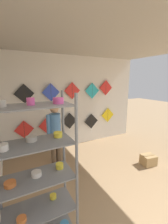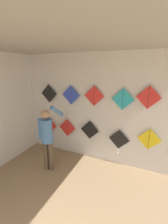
{
  "view_description": "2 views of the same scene",
  "coord_description": "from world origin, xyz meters",
  "px_view_note": "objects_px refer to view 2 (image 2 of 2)",
  "views": [
    {
      "loc": [
        -1.75,
        -0.34,
        2.09
      ],
      "look_at": [
        0.33,
        3.61,
        1.13
      ],
      "focal_mm": 24.0,
      "sensor_mm": 36.0,
      "label": 1
    },
    {
      "loc": [
        1.31,
        0.41,
        2.43
      ],
      "look_at": [
        -0.12,
        3.61,
        1.4
      ],
      "focal_mm": 24.0,
      "sensor_mm": 36.0,
      "label": 2
    }
  ],
  "objects_px": {
    "kite_6": "(71,95)",
    "kite_8": "(123,99)",
    "shopkeeper": "(47,135)",
    "kite_3": "(119,140)",
    "kite_4": "(149,139)",
    "kite_0": "(49,125)",
    "kite_5": "(49,94)",
    "kite_9": "(149,97)",
    "kite_1": "(67,128)",
    "kite_2": "(90,130)",
    "kite_7": "(94,96)"
  },
  "relations": [
    {
      "from": "kite_3",
      "to": "kite_4",
      "type": "height_order",
      "value": "kite_4"
    },
    {
      "from": "shopkeeper",
      "to": "kite_6",
      "type": "height_order",
      "value": "kite_6"
    },
    {
      "from": "kite_9",
      "to": "kite_0",
      "type": "bearing_deg",
      "value": 180.0
    },
    {
      "from": "kite_8",
      "to": "kite_1",
      "type": "bearing_deg",
      "value": 180.0
    },
    {
      "from": "kite_5",
      "to": "kite_7",
      "type": "xyz_separation_m",
      "value": [
        1.36,
        0.0,
        0.03
      ]
    },
    {
      "from": "shopkeeper",
      "to": "kite_4",
      "type": "distance_m",
      "value": 2.36
    },
    {
      "from": "kite_5",
      "to": "kite_6",
      "type": "relative_size",
      "value": 1.0
    },
    {
      "from": "kite_8",
      "to": "kite_2",
      "type": "bearing_deg",
      "value": 180.0
    },
    {
      "from": "kite_0",
      "to": "kite_5",
      "type": "relative_size",
      "value": 1.0
    },
    {
      "from": "kite_4",
      "to": "kite_9",
      "type": "bearing_deg",
      "value": 180.0
    },
    {
      "from": "kite_8",
      "to": "kite_3",
      "type": "bearing_deg",
      "value": -178.1
    },
    {
      "from": "kite_4",
      "to": "kite_8",
      "type": "xyz_separation_m",
      "value": [
        -0.66,
        0.0,
        0.88
      ]
    },
    {
      "from": "kite_6",
      "to": "kite_8",
      "type": "relative_size",
      "value": 1.0
    },
    {
      "from": "kite_1",
      "to": "kite_3",
      "type": "xyz_separation_m",
      "value": [
        1.48,
        -0.0,
        -0.09
      ]
    },
    {
      "from": "kite_5",
      "to": "kite_4",
      "type": "bearing_deg",
      "value": 0.0
    },
    {
      "from": "kite_5",
      "to": "shopkeeper",
      "type": "bearing_deg",
      "value": -58.44
    },
    {
      "from": "shopkeeper",
      "to": "kite_3",
      "type": "xyz_separation_m",
      "value": [
        1.51,
        0.86,
        -0.23
      ]
    },
    {
      "from": "kite_4",
      "to": "kite_5",
      "type": "height_order",
      "value": "kite_5"
    },
    {
      "from": "kite_6",
      "to": "kite_8",
      "type": "bearing_deg",
      "value": 0.0
    },
    {
      "from": "kite_6",
      "to": "kite_9",
      "type": "distance_m",
      "value": 1.89
    },
    {
      "from": "kite_0",
      "to": "kite_6",
      "type": "height_order",
      "value": "kite_6"
    },
    {
      "from": "kite_2",
      "to": "kite_9",
      "type": "xyz_separation_m",
      "value": [
        1.35,
        0.0,
        0.99
      ]
    },
    {
      "from": "kite_6",
      "to": "kite_7",
      "type": "height_order",
      "value": "kite_7"
    },
    {
      "from": "kite_3",
      "to": "kite_5",
      "type": "xyz_separation_m",
      "value": [
        -2.04,
        0.0,
        1.04
      ]
    },
    {
      "from": "shopkeeper",
      "to": "kite_7",
      "type": "bearing_deg",
      "value": 36.95
    },
    {
      "from": "kite_0",
      "to": "kite_4",
      "type": "distance_m",
      "value": 2.8
    },
    {
      "from": "kite_6",
      "to": "kite_3",
      "type": "bearing_deg",
      "value": -0.03
    },
    {
      "from": "kite_1",
      "to": "kite_6",
      "type": "relative_size",
      "value": 1.0
    },
    {
      "from": "kite_0",
      "to": "kite_6",
      "type": "distance_m",
      "value": 1.26
    },
    {
      "from": "kite_2",
      "to": "kite_4",
      "type": "distance_m",
      "value": 1.47
    },
    {
      "from": "shopkeeper",
      "to": "kite_1",
      "type": "xyz_separation_m",
      "value": [
        0.03,
        0.86,
        -0.14
      ]
    },
    {
      "from": "kite_1",
      "to": "kite_5",
      "type": "bearing_deg",
      "value": 180.0
    },
    {
      "from": "kite_2",
      "to": "kite_7",
      "type": "relative_size",
      "value": 1.0
    },
    {
      "from": "kite_9",
      "to": "kite_3",
      "type": "bearing_deg",
      "value": -179.92
    },
    {
      "from": "kite_0",
      "to": "kite_2",
      "type": "bearing_deg",
      "value": 0.0
    },
    {
      "from": "shopkeeper",
      "to": "kite_5",
      "type": "height_order",
      "value": "kite_5"
    },
    {
      "from": "kite_1",
      "to": "kite_2",
      "type": "xyz_separation_m",
      "value": [
        0.69,
        0.0,
        0.05
      ]
    },
    {
      "from": "kite_0",
      "to": "kite_8",
      "type": "xyz_separation_m",
      "value": [
        2.14,
        0.0,
        0.98
      ]
    },
    {
      "from": "kite_3",
      "to": "kite_6",
      "type": "distance_m",
      "value": 1.69
    },
    {
      "from": "kite_7",
      "to": "kite_2",
      "type": "bearing_deg",
      "value": 180.0
    },
    {
      "from": "kite_2",
      "to": "kite_3",
      "type": "distance_m",
      "value": 0.8
    },
    {
      "from": "kite_6",
      "to": "kite_9",
      "type": "xyz_separation_m",
      "value": [
        1.89,
        0.0,
        0.08
      ]
    },
    {
      "from": "kite_0",
      "to": "kite_5",
      "type": "distance_m",
      "value": 0.98
    },
    {
      "from": "shopkeeper",
      "to": "kite_5",
      "type": "bearing_deg",
      "value": 112.45
    },
    {
      "from": "shopkeeper",
      "to": "kite_8",
      "type": "relative_size",
      "value": 3.18
    },
    {
      "from": "kite_1",
      "to": "shopkeeper",
      "type": "bearing_deg",
      "value": -91.95
    },
    {
      "from": "kite_5",
      "to": "kite_9",
      "type": "height_order",
      "value": "kite_9"
    },
    {
      "from": "kite_0",
      "to": "kite_1",
      "type": "bearing_deg",
      "value": 0.0
    },
    {
      "from": "kite_9",
      "to": "kite_2",
      "type": "bearing_deg",
      "value": 180.0
    },
    {
      "from": "kite_0",
      "to": "kite_3",
      "type": "bearing_deg",
      "value": -0.02
    }
  ]
}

